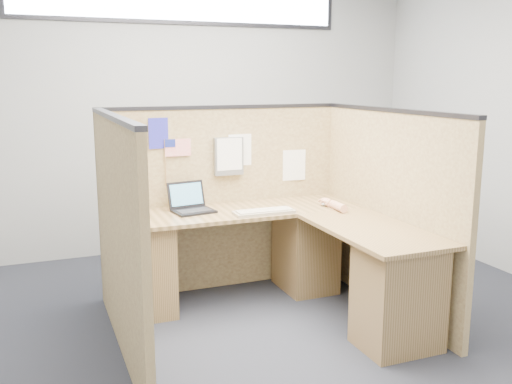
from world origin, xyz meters
name	(u,v)px	position (x,y,z in m)	size (l,w,h in m)	color
floor	(271,331)	(0.00, 0.00, 0.00)	(5.00, 5.00, 0.00)	black
wall_back	(184,113)	(0.00, 2.25, 1.40)	(5.00, 5.00, 0.00)	#9C9FA2
clerestory_window	(182,4)	(0.00, 2.23, 2.45)	(3.30, 0.04, 0.38)	#232328
cubicle_partitions	(249,212)	(0.00, 0.43, 0.77)	(2.06, 1.83, 1.53)	brown
l_desk	(279,263)	(0.18, 0.29, 0.39)	(1.95, 1.75, 0.73)	brown
laptop	(192,204)	(-0.34, 0.77, 0.78)	(0.33, 0.33, 0.22)	black
keyboard	(264,212)	(0.14, 0.48, 0.75)	(0.47, 0.16, 0.03)	gray
mouse	(326,203)	(0.71, 0.55, 0.75)	(0.10, 0.06, 0.04)	silver
hand_forearm	(334,205)	(0.72, 0.43, 0.76)	(0.10, 0.34, 0.07)	tan
blue_poster	(160,133)	(-0.53, 0.97, 1.32)	(0.18, 0.00, 0.24)	#2322A0
american_flag	(175,149)	(-0.42, 0.96, 1.19)	(0.21, 0.01, 0.37)	olive
file_holder	(229,156)	(0.02, 0.94, 1.12)	(0.24, 0.05, 0.31)	slate
paper_left	(240,150)	(0.13, 0.97, 1.16)	(0.20, 0.00, 0.26)	white
paper_right	(294,165)	(0.63, 0.97, 1.01)	(0.21, 0.00, 0.26)	white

